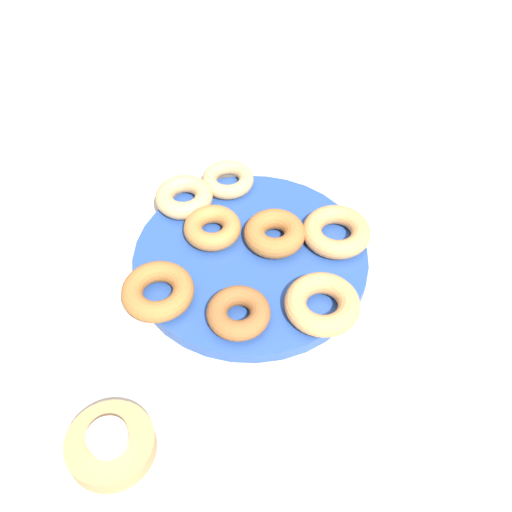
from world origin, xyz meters
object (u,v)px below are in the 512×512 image
at_px(donut_3, 336,230).
at_px(tealight, 108,438).
at_px(donut_1, 158,291).
at_px(candle_holder, 111,445).
at_px(donut_plate, 251,258).
at_px(donut_0, 184,197).
at_px(donut_5, 322,304).
at_px(donut_4, 275,233).
at_px(donut_2, 239,313).
at_px(donut_6, 212,228).
at_px(donut_7, 225,180).

relative_size(donut_3, tealight, 2.15).
height_order(donut_1, candle_holder, donut_1).
height_order(donut_plate, donut_1, donut_1).
height_order(donut_0, tealight, donut_0).
bearing_deg(donut_5, donut_4, -78.73).
distance_m(donut_1, donut_2, 0.11).
height_order(donut_3, donut_5, donut_5).
bearing_deg(donut_0, donut_plate, 120.38).
bearing_deg(donut_5, donut_6, -56.75).
bearing_deg(donut_6, donut_5, 123.25).
height_order(donut_6, candle_holder, donut_6).
bearing_deg(donut_7, donut_4, 108.73).
height_order(donut_1, donut_3, same).
relative_size(donut_1, tealight, 2.12).
bearing_deg(donut_6, donut_2, 91.03).
height_order(donut_3, donut_6, same).
height_order(donut_3, donut_7, donut_3).
xyz_separation_m(donut_1, donut_4, (-0.17, -0.06, 0.00)).
bearing_deg(donut_3, donut_6, -15.96).
bearing_deg(donut_5, donut_3, -116.58).
bearing_deg(donut_2, donut_3, -147.58).
xyz_separation_m(donut_4, donut_7, (0.04, -0.13, -0.00)).
bearing_deg(donut_2, candle_holder, 35.86).
bearing_deg(donut_7, donut_0, 19.78).
distance_m(donut_2, tealight, 0.21).
bearing_deg(donut_7, donut_6, 68.09).
relative_size(donut_4, tealight, 1.93).
xyz_separation_m(donut_3, donut_7, (0.13, -0.14, -0.00)).
distance_m(donut_3, donut_4, 0.08).
bearing_deg(donut_0, donut_1, 69.34).
height_order(donut_7, candle_holder, donut_7).
xyz_separation_m(donut_1, donut_5, (-0.20, 0.07, 0.00)).
relative_size(donut_6, tealight, 1.84).
distance_m(donut_plate, donut_6, 0.07).
relative_size(donut_2, donut_4, 0.94).
height_order(donut_0, donut_2, same).
height_order(donut_plate, donut_7, donut_7).
height_order(donut_0, donut_6, same).
xyz_separation_m(donut_1, donut_3, (-0.25, -0.05, -0.00)).
bearing_deg(donut_6, donut_4, 158.05).
bearing_deg(donut_plate, candle_holder, 46.74).
height_order(donut_plate, candle_holder, candle_holder).
bearing_deg(donut_2, donut_plate, -111.62).
relative_size(donut_5, candle_holder, 0.98).
distance_m(donut_7, tealight, 0.42).
distance_m(donut_plate, donut_2, 0.11).
xyz_separation_m(donut_1, donut_6, (-0.09, -0.09, -0.00)).
height_order(donut_0, donut_5, donut_5).
bearing_deg(donut_4, donut_2, 56.36).
relative_size(donut_2, donut_3, 0.85).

